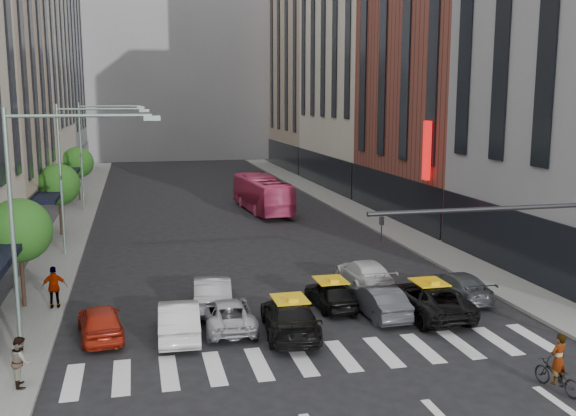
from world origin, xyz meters
TOP-DOWN VIEW (x-y plane):
  - ground at (0.00, 0.00)m, footprint 160.00×160.00m
  - sidewalk_left at (-11.50, 30.00)m, footprint 3.00×96.00m
  - sidewalk_right at (11.50, 30.00)m, footprint 3.00×96.00m
  - building_left_c at (-17.00, 46.00)m, footprint 8.00×20.00m
  - building_left_d at (-17.00, 65.00)m, footprint 8.00×18.00m
  - building_right_b at (17.00, 27.00)m, footprint 8.00×18.00m
  - building_right_d at (17.00, 65.00)m, footprint 8.00×18.00m
  - building_far at (0.00, 85.00)m, footprint 30.00×10.00m
  - tree_near at (-11.80, 10.00)m, footprint 2.88×2.88m
  - tree_mid at (-11.80, 26.00)m, footprint 2.88×2.88m
  - tree_far at (-11.80, 42.00)m, footprint 2.88×2.88m
  - streetlamp_near at (-10.04, 4.00)m, footprint 5.38×0.25m
  - streetlamp_mid at (-10.04, 20.00)m, footprint 5.38×0.25m
  - streetlamp_far at (-10.04, 36.00)m, footprint 5.38×0.25m
  - traffic_signal at (7.69, -1.00)m, footprint 10.10×0.20m
  - liberty_sign at (12.60, 20.00)m, footprint 0.30×0.70m
  - car_red at (-8.26, 5.52)m, footprint 2.11×4.19m
  - car_white_front at (-5.20, 4.89)m, footprint 1.79×4.59m
  - car_silver at (-3.13, 5.46)m, footprint 2.19×4.52m
  - taxi_left at (-0.81, 4.09)m, footprint 2.61×5.30m
  - taxi_center at (1.78, 6.91)m, footprint 1.77×3.90m
  - car_grey_mid at (3.52, 5.40)m, footprint 1.58×4.21m
  - taxi_right at (5.72, 5.02)m, footprint 2.55×5.35m
  - car_grey_curb at (8.10, 6.84)m, footprint 1.93×4.51m
  - car_row2_left at (-3.46, 8.11)m, footprint 2.08×4.81m
  - car_row2_right at (4.43, 9.67)m, footprint 2.06×4.89m
  - bus at (3.73, 32.73)m, footprint 3.34×10.95m
  - motorcycle at (6.49, -2.89)m, footprint 1.03×1.99m
  - rider at (6.49, -2.89)m, footprint 0.69×0.53m
  - pedestrian_near at (-10.54, 1.28)m, footprint 0.77×0.92m
  - pedestrian_far at (-10.40, 9.41)m, footprint 1.14×0.50m

SIDE VIEW (x-z plane):
  - ground at x=0.00m, z-range 0.00..0.00m
  - sidewalk_left at x=-11.50m, z-range 0.00..0.15m
  - sidewalk_right at x=11.50m, z-range 0.00..0.15m
  - motorcycle at x=6.49m, z-range 0.00..0.99m
  - car_silver at x=-3.13m, z-range 0.00..1.24m
  - car_grey_curb at x=8.10m, z-range 0.00..1.29m
  - taxi_center at x=1.78m, z-range 0.00..1.30m
  - car_red at x=-8.26m, z-range 0.00..1.37m
  - car_grey_mid at x=3.52m, z-range 0.00..1.37m
  - car_row2_right at x=4.43m, z-range 0.00..1.41m
  - taxi_right at x=5.72m, z-range 0.00..1.47m
  - taxi_left at x=-0.81m, z-range 0.00..1.48m
  - car_white_front at x=-5.20m, z-range 0.00..1.49m
  - car_row2_left at x=-3.46m, z-range 0.00..1.54m
  - pedestrian_near at x=-10.54m, z-range 0.15..1.82m
  - pedestrian_far at x=-10.40m, z-range 0.15..2.07m
  - bus at x=3.73m, z-range 0.00..3.01m
  - rider at x=6.49m, z-range 0.99..2.71m
  - tree_near at x=-11.80m, z-range 1.18..6.13m
  - tree_mid at x=-11.80m, z-range 1.18..6.13m
  - tree_far at x=-11.80m, z-range 1.18..6.13m
  - traffic_signal at x=7.69m, z-range 1.47..7.47m
  - streetlamp_near at x=-10.04m, z-range 1.40..10.40m
  - streetlamp_mid at x=-10.04m, z-range 1.40..10.40m
  - streetlamp_far at x=-10.04m, z-range 1.40..10.40m
  - liberty_sign at x=12.60m, z-range 4.00..8.00m
  - building_right_b at x=17.00m, z-range 0.00..26.00m
  - building_right_d at x=17.00m, z-range 0.00..28.00m
  - building_left_d at x=-17.00m, z-range 0.00..30.00m
  - building_left_c at x=-17.00m, z-range 0.00..36.00m
  - building_far at x=0.00m, z-range 0.00..36.00m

